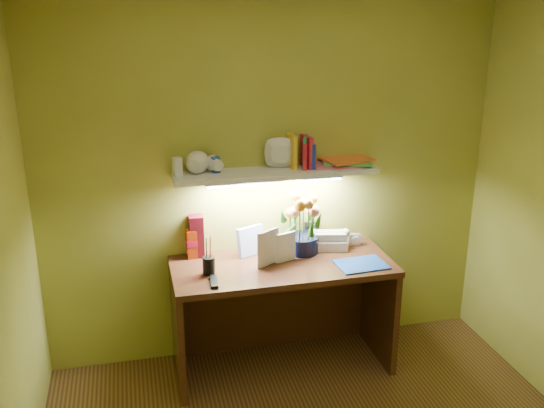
# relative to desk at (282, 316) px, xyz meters

# --- Properties ---
(desk) EXTENTS (1.40, 0.60, 0.75)m
(desk) POSITION_rel_desk_xyz_m (0.00, 0.00, 0.00)
(desk) COLOR #38210F
(desk) RESTS_ON ground
(flower_bouquet) EXTENTS (0.26, 0.26, 0.39)m
(flower_bouquet) POSITION_rel_desk_xyz_m (0.17, 0.15, 0.57)
(flower_bouquet) COLOR #0D1434
(flower_bouquet) RESTS_ON desk
(telephone) EXTENTS (0.26, 0.21, 0.14)m
(telephone) POSITION_rel_desk_xyz_m (0.37, 0.18, 0.44)
(telephone) COLOR #F4E9CE
(telephone) RESTS_ON desk
(desk_clock) EXTENTS (0.09, 0.05, 0.08)m
(desk_clock) POSITION_rel_desk_xyz_m (0.55, 0.19, 0.41)
(desk_clock) COLOR silver
(desk_clock) RESTS_ON desk
(whisky_bottle) EXTENTS (0.07, 0.07, 0.24)m
(whisky_bottle) POSITION_rel_desk_xyz_m (-0.55, 0.23, 0.50)
(whisky_bottle) COLOR #9D2B07
(whisky_bottle) RESTS_ON desk
(whisky_box) EXTENTS (0.09, 0.09, 0.28)m
(whisky_box) POSITION_rel_desk_xyz_m (-0.51, 0.25, 0.51)
(whisky_box) COLOR maroon
(whisky_box) RESTS_ON desk
(pen_cup) EXTENTS (0.08, 0.08, 0.18)m
(pen_cup) POSITION_rel_desk_xyz_m (-0.47, -0.04, 0.47)
(pen_cup) COLOR black
(pen_cup) RESTS_ON desk
(art_card) EXTENTS (0.19, 0.11, 0.19)m
(art_card) POSITION_rel_desk_xyz_m (-0.17, 0.20, 0.47)
(art_card) COLOR white
(art_card) RESTS_ON desk
(tv_remote) EXTENTS (0.06, 0.16, 0.02)m
(tv_remote) POSITION_rel_desk_xyz_m (-0.46, -0.17, 0.38)
(tv_remote) COLOR black
(tv_remote) RESTS_ON desk
(blue_folder) EXTENTS (0.32, 0.24, 0.01)m
(blue_folder) POSITION_rel_desk_xyz_m (0.48, -0.14, 0.38)
(blue_folder) COLOR #1F52B5
(blue_folder) RESTS_ON desk
(desk_book_a) EXTENTS (0.17, 0.10, 0.24)m
(desk_book_a) POSITION_rel_desk_xyz_m (-0.17, -0.04, 0.49)
(desk_book_a) COLOR silver
(desk_book_a) RESTS_ON desk
(desk_book_b) EXTENTS (0.14, 0.05, 0.19)m
(desk_book_b) POSITION_rel_desk_xyz_m (-0.04, 0.01, 0.47)
(desk_book_b) COLOR white
(desk_book_b) RESTS_ON desk
(wall_shelf) EXTENTS (1.32, 0.32, 0.25)m
(wall_shelf) POSITION_rel_desk_xyz_m (0.01, 0.18, 0.96)
(wall_shelf) COLOR white
(wall_shelf) RESTS_ON ground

